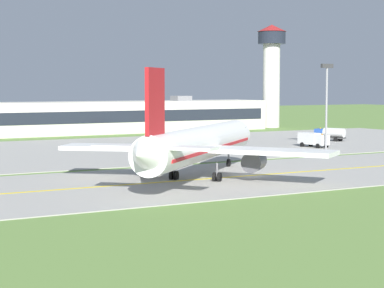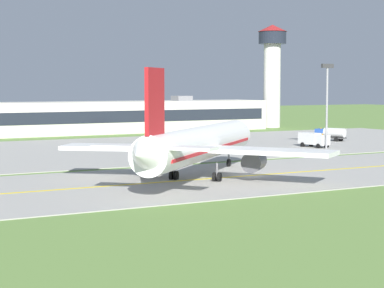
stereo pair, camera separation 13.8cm
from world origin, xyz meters
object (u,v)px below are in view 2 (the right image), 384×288
(service_truck_baggage, at_px, (314,139))
(control_tower, at_px, (272,66))
(service_truck_catering, at_px, (330,133))
(apron_light_mast, at_px, (327,95))
(service_truck_fuel, at_px, (202,135))
(airplane_lead, at_px, (199,144))

(service_truck_baggage, height_order, control_tower, control_tower)
(service_truck_catering, height_order, control_tower, control_tower)
(control_tower, relative_size, apron_light_mast, 1.82)
(apron_light_mast, bearing_deg, service_truck_fuel, 111.34)
(service_truck_fuel, distance_m, control_tower, 53.64)
(control_tower, distance_m, apron_light_mast, 65.68)
(service_truck_catering, xyz_separation_m, apron_light_mast, (-12.49, -13.72, 7.79))
(apron_light_mast, bearing_deg, control_tower, 62.68)
(control_tower, bearing_deg, service_truck_baggage, -118.72)
(service_truck_baggage, xyz_separation_m, control_tower, (29.80, 54.38, 14.63))
(service_truck_fuel, relative_size, control_tower, 0.25)
(airplane_lead, xyz_separation_m, service_truck_fuel, (29.20, 49.66, -2.95))
(airplane_lead, height_order, service_truck_baggage, airplane_lead)
(airplane_lead, bearing_deg, service_truck_fuel, 59.55)
(service_truck_catering, bearing_deg, apron_light_mast, -132.31)
(airplane_lead, height_order, control_tower, control_tower)
(control_tower, xyz_separation_m, apron_light_mast, (-29.99, -58.04, -6.84))
(service_truck_baggage, bearing_deg, service_truck_fuel, 114.91)
(airplane_lead, relative_size, control_tower, 1.19)
(service_truck_catering, bearing_deg, service_truck_baggage, -140.70)
(service_truck_catering, relative_size, control_tower, 0.24)
(airplane_lead, xyz_separation_m, service_truck_baggage, (39.37, 27.77, -2.60))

